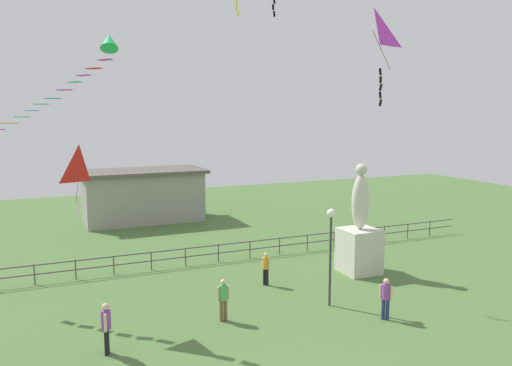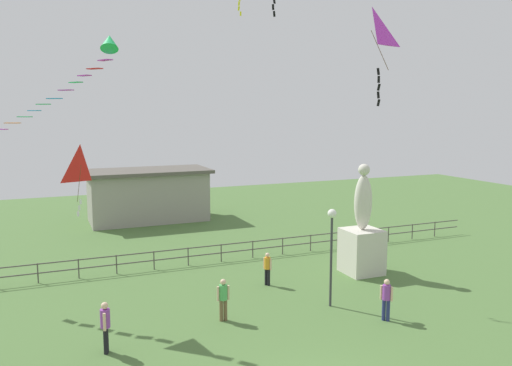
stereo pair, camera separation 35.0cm
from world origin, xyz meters
The scene contains 11 objects.
statue_monument centered at (7.54, 9.50, 1.70)m, with size 1.74×1.74×5.41m.
lamppost centered at (3.84, 6.27, 2.97)m, with size 0.36×0.36×4.04m.
person_0 centered at (-5.13, 5.55, 1.00)m, with size 0.32×0.52×1.74m.
person_1 centered at (2.51, 9.60, 0.88)m, with size 0.28×0.42×1.53m.
person_2 centered at (-0.69, 6.56, 0.94)m, with size 0.50×0.30×1.64m.
person_3 centered at (5.01, 4.16, 0.94)m, with size 0.34×0.40×1.63m.
kite_5 centered at (-5.43, 8.78, 5.89)m, with size 0.99×0.89×2.69m.
kite_6 centered at (2.17, 1.56, 10.11)m, with size 0.88×1.06×2.75m.
streamer_kite centered at (-5.02, 7.98, 9.71)m, with size 5.70×7.07×4.29m.
waterfront_railing centered at (-0.25, 14.00, 0.63)m, with size 36.04×0.06×0.95m.
pavilion_building centered at (0.31, 26.00, 1.90)m, with size 8.80×4.54×3.75m.
Camera 1 is at (-7.15, -11.08, 7.90)m, focal length 36.24 mm.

